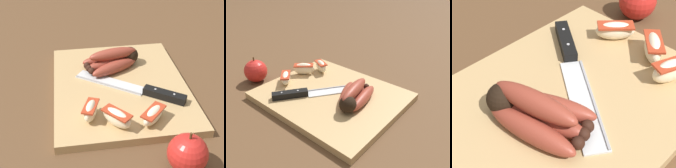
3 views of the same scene
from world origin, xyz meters
The scene contains 8 objects.
ground_plane centered at (0.00, 0.00, 0.00)m, with size 6.00×6.00×0.00m, color brown.
cutting_board centered at (0.00, 0.01, 0.01)m, with size 0.39×0.32×0.02m, color tan.
banana_bunch centered at (0.08, 0.02, 0.04)m, with size 0.12×0.15×0.06m.
chefs_knife centered at (-0.05, -0.04, 0.03)m, with size 0.19×0.25×0.02m.
apple_wedge_near centered at (-0.15, -0.03, 0.04)m, with size 0.07×0.07×0.03m.
apple_wedge_middle centered at (-0.12, 0.10, 0.04)m, with size 0.06×0.04×0.04m.
apple_wedge_far centered at (-0.15, 0.05, 0.04)m, with size 0.07×0.06×0.04m.
whole_apple centered at (-0.26, -0.06, 0.04)m, with size 0.07×0.07×0.09m.
Camera 1 is at (-0.64, 0.13, 0.46)m, focal length 50.94 mm.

